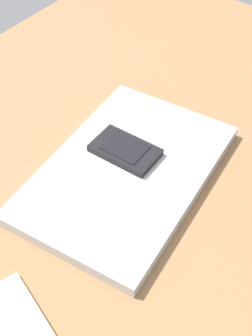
# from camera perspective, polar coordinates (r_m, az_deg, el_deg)

# --- Properties ---
(desk_surface) EXTENTS (1.20, 0.80, 0.03)m
(desk_surface) POSITION_cam_1_polar(r_m,az_deg,el_deg) (0.76, -3.72, -0.91)
(desk_surface) COLOR olive
(desk_surface) RESTS_ON ground
(laptop_closed) EXTENTS (0.36, 0.26, 0.02)m
(laptop_closed) POSITION_cam_1_polar(r_m,az_deg,el_deg) (0.73, -0.00, -0.55)
(laptop_closed) COLOR #B7BABC
(laptop_closed) RESTS_ON desk_surface
(cell_phone_on_laptop) EXTENTS (0.06, 0.10, 0.01)m
(cell_phone_on_laptop) POSITION_cam_1_polar(r_m,az_deg,el_deg) (0.74, -0.11, 2.12)
(cell_phone_on_laptop) COLOR black
(cell_phone_on_laptop) RESTS_ON laptop_closed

